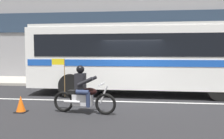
# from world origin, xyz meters

# --- Properties ---
(ground_plane) EXTENTS (60.00, 60.00, 0.00)m
(ground_plane) POSITION_xyz_m (0.00, 0.00, 0.00)
(ground_plane) COLOR black
(sidewalk_curb) EXTENTS (28.00, 3.80, 0.15)m
(sidewalk_curb) POSITION_xyz_m (0.00, 5.10, 0.07)
(sidewalk_curb) COLOR #A39E93
(sidewalk_curb) RESTS_ON ground_plane
(lane_center_stripe) EXTENTS (26.60, 0.14, 0.01)m
(lane_center_stripe) POSITION_xyz_m (0.00, -0.60, 0.00)
(lane_center_stripe) COLOR silver
(lane_center_stripe) RESTS_ON ground_plane
(transit_bus) EXTENTS (10.72, 2.83, 3.22)m
(transit_bus) POSITION_xyz_m (0.64, 1.19, 1.88)
(transit_bus) COLOR white
(transit_bus) RESTS_ON ground_plane
(motorcycle_with_rider) EXTENTS (2.18, 0.67, 1.78)m
(motorcycle_with_rider) POSITION_xyz_m (-1.48, -2.59, 0.67)
(motorcycle_with_rider) COLOR black
(motorcycle_with_rider) RESTS_ON ground_plane
(fire_hydrant) EXTENTS (0.22, 0.30, 0.75)m
(fire_hydrant) POSITION_xyz_m (5.01, 4.29, 0.52)
(fire_hydrant) COLOR red
(fire_hydrant) RESTS_ON sidewalk_curb
(traffic_cone) EXTENTS (0.36, 0.36, 0.55)m
(traffic_cone) POSITION_xyz_m (-3.57, -2.69, 0.26)
(traffic_cone) COLOR #EA590F
(traffic_cone) RESTS_ON ground_plane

